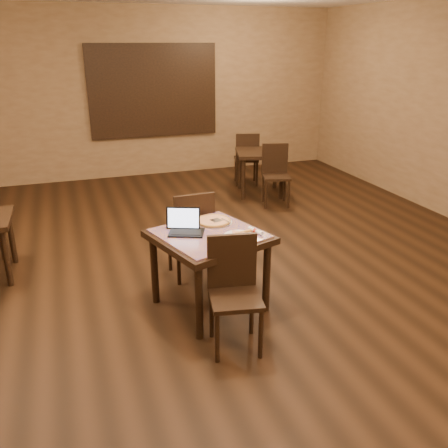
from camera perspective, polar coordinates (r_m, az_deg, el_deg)
name	(u,v)px	position (r m, az deg, el deg)	size (l,w,h in m)	color
ground	(211,303)	(4.70, -1.60, -9.53)	(10.00, 10.00, 0.00)	black
wall_back	(126,95)	(8.99, -11.73, 15.00)	(8.00, 0.02, 3.00)	olive
mural	(154,91)	(9.02, -8.47, 15.54)	(2.34, 0.05, 1.64)	#255B8A
tiled_table	(209,243)	(4.37, -1.79, -2.31)	(1.16, 1.16, 0.76)	black
chair_main_near	(234,286)	(3.90, 1.19, -7.43)	(0.48, 0.48, 0.94)	black
chair_main_far	(192,230)	(4.95, -3.88, -0.78)	(0.43, 0.43, 0.98)	black
laptop	(185,226)	(4.35, -4.72, -0.23)	(0.37, 0.35, 0.21)	black
plate	(239,236)	(4.23, 1.77, -1.46)	(0.27, 0.27, 0.01)	white
pizza_slice	(239,234)	(4.23, 1.77, -1.27)	(0.21, 0.21, 0.02)	beige
pizza_pan	(214,222)	(4.57, -1.27, 0.25)	(0.36, 0.36, 0.01)	silver
pizza_whole	(214,221)	(4.57, -1.27, 0.41)	(0.33, 0.33, 0.02)	beige
spatula	(216,220)	(4.55, -0.95, 0.46)	(0.09, 0.23, 0.01)	silver
napkin_roll	(256,231)	(4.33, 3.81, -0.83)	(0.09, 0.18, 0.04)	white
other_table_a	(260,159)	(7.87, 4.40, 7.86)	(0.95, 0.95, 0.72)	black
other_table_a_chair_near	(275,171)	(7.41, 6.21, 6.39)	(0.50, 0.50, 0.93)	black
other_table_a_chair_far	(247,156)	(8.36, 2.76, 8.19)	(0.50, 0.50, 0.93)	black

